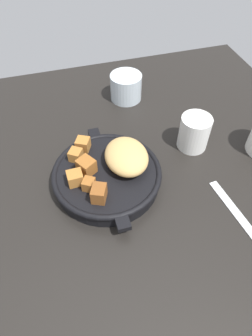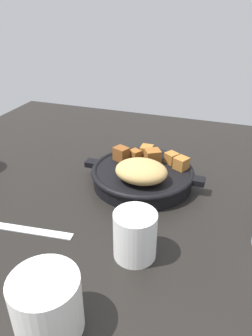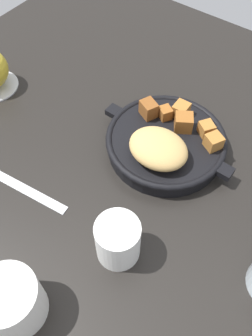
{
  "view_description": "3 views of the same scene",
  "coord_description": "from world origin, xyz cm",
  "px_view_note": "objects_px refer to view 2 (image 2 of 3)",
  "views": [
    {
      "loc": [
        30.45,
        -10.9,
        47.1
      ],
      "look_at": [
        -2.87,
        -1.2,
        6.61
      ],
      "focal_mm": 31.36,
      "sensor_mm": 36.0,
      "label": 1
    },
    {
      "loc": [
        -21.75,
        52.24,
        35.86
      ],
      "look_at": [
        -3.9,
        1.01,
        6.13
      ],
      "focal_mm": 34.3,
      "sensor_mm": 36.0,
      "label": 2
    },
    {
      "loc": [
        -24.34,
        33.0,
        52.27
      ],
      "look_at": [
        -4.06,
        5.45,
        3.76
      ],
      "focal_mm": 38.56,
      "sensor_mm": 36.0,
      "label": 3
    }
  ],
  "objects_px": {
    "ceramic_mug_white": "(47,304)",
    "butter_knife": "(18,228)",
    "white_creamer_pitcher": "(135,235)",
    "cast_iron_skillet": "(143,173)"
  },
  "relations": [
    {
      "from": "ceramic_mug_white",
      "to": "butter_knife",
      "type": "bearing_deg",
      "value": -43.55
    },
    {
      "from": "white_creamer_pitcher",
      "to": "ceramic_mug_white",
      "type": "relative_size",
      "value": 0.93
    },
    {
      "from": "cast_iron_skillet",
      "to": "white_creamer_pitcher",
      "type": "xyz_separation_m",
      "value": [
        -0.05,
        0.2,
        0.01
      ]
    },
    {
      "from": "white_creamer_pitcher",
      "to": "ceramic_mug_white",
      "type": "xyz_separation_m",
      "value": [
        0.06,
        0.15,
        0.0
      ]
    },
    {
      "from": "cast_iron_skillet",
      "to": "butter_knife",
      "type": "height_order",
      "value": "cast_iron_skillet"
    },
    {
      "from": "butter_knife",
      "to": "ceramic_mug_white",
      "type": "height_order",
      "value": "ceramic_mug_white"
    },
    {
      "from": "butter_knife",
      "to": "white_creamer_pitcher",
      "type": "bearing_deg",
      "value": 175.74
    },
    {
      "from": "white_creamer_pitcher",
      "to": "butter_knife",
      "type": "bearing_deg",
      "value": 2.25
    },
    {
      "from": "cast_iron_skillet",
      "to": "ceramic_mug_white",
      "type": "distance_m",
      "value": 0.35
    },
    {
      "from": "butter_knife",
      "to": "white_creamer_pitcher",
      "type": "relative_size",
      "value": 2.56
    }
  ]
}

